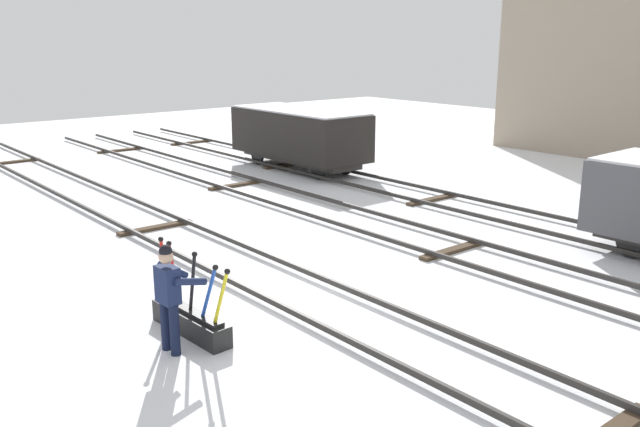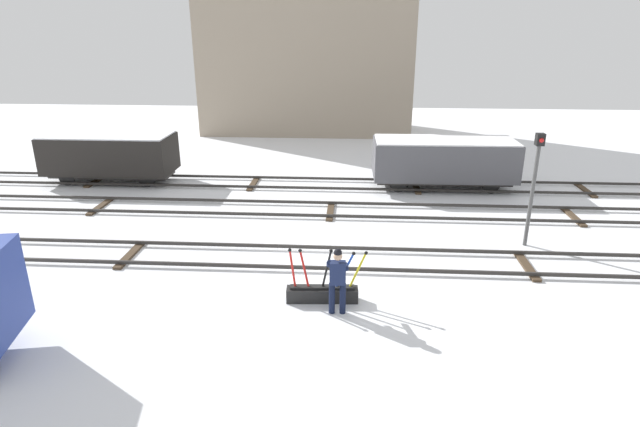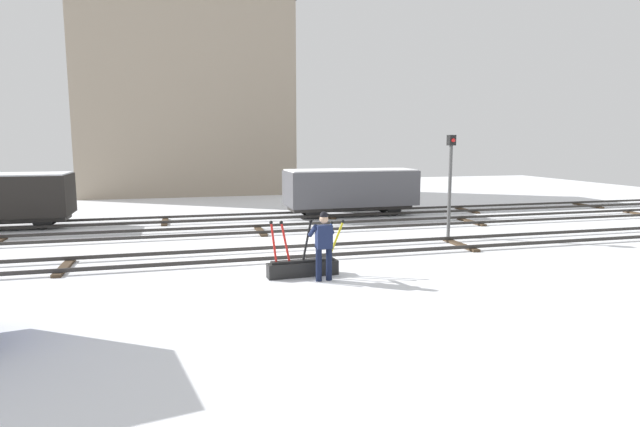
% 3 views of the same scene
% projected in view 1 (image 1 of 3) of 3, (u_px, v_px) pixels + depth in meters
% --- Properties ---
extents(ground_plane, '(60.00, 60.00, 0.00)m').
position_uv_depth(ground_plane, '(302.00, 297.00, 12.45)').
color(ground_plane, white).
extents(track_main_line, '(44.00, 1.94, 0.18)m').
position_uv_depth(track_main_line, '(302.00, 292.00, 12.42)').
color(track_main_line, '#2D2B28').
rests_on(track_main_line, ground_plane).
extents(track_siding_near, '(44.00, 1.94, 0.18)m').
position_uv_depth(track_siding_near, '(453.00, 247.00, 15.03)').
color(track_siding_near, '#2D2B28').
rests_on(track_siding_near, ground_plane).
extents(track_siding_far, '(44.00, 1.94, 0.18)m').
position_uv_depth(track_siding_far, '(538.00, 222.00, 17.07)').
color(track_siding_far, '#2D2B28').
rests_on(track_siding_far, ground_plane).
extents(switch_lever_frame, '(2.02, 0.46, 1.45)m').
position_uv_depth(switch_lever_frame, '(191.00, 319.00, 10.88)').
color(switch_lever_frame, black).
rests_on(switch_lever_frame, ground_plane).
extents(rail_worker, '(0.56, 0.68, 1.70)m').
position_uv_depth(rail_worker, '(170.00, 292.00, 10.09)').
color(rail_worker, '#111831').
rests_on(rail_worker, ground_plane).
extents(freight_car_back_track, '(5.48, 2.19, 2.13)m').
position_uv_depth(freight_car_back_track, '(299.00, 134.00, 24.07)').
color(freight_car_back_track, '#2D2B28').
rests_on(freight_car_back_track, ground_plane).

